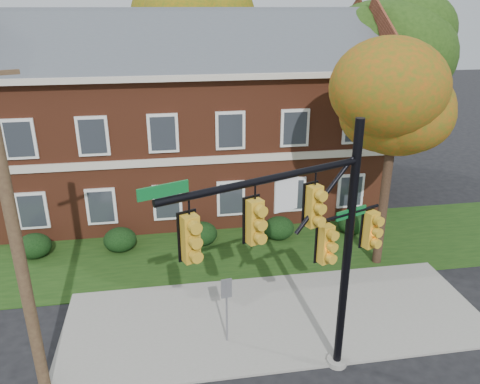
{
  "coord_description": "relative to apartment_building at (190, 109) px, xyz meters",
  "views": [
    {
      "loc": [
        -3.27,
        -11.74,
        9.89
      ],
      "look_at": [
        -0.88,
        3.0,
        3.9
      ],
      "focal_mm": 35.0,
      "sensor_mm": 36.0,
      "label": 1
    }
  ],
  "objects": [
    {
      "name": "ground",
      "position": [
        2.0,
        -11.95,
        -4.99
      ],
      "size": [
        120.0,
        120.0,
        0.0
      ],
      "primitive_type": "plane",
      "color": "black",
      "rests_on": "ground"
    },
    {
      "name": "sidewalk",
      "position": [
        2.0,
        -10.95,
        -4.95
      ],
      "size": [
        14.0,
        5.0,
        0.08
      ],
      "primitive_type": "cube",
      "color": "gray",
      "rests_on": "ground"
    },
    {
      "name": "grass_strip",
      "position": [
        2.0,
        -5.95,
        -4.97
      ],
      "size": [
        30.0,
        6.0,
        0.04
      ],
      "primitive_type": "cube",
      "color": "#193811",
      "rests_on": "ground"
    },
    {
      "name": "apartment_building",
      "position": [
        0.0,
        0.0,
        0.0
      ],
      "size": [
        18.8,
        8.8,
        9.74
      ],
      "color": "brown",
      "rests_on": "ground"
    },
    {
      "name": "hedge_far_left",
      "position": [
        -7.0,
        -5.25,
        -4.46
      ],
      "size": [
        1.4,
        1.26,
        1.05
      ],
      "primitive_type": "ellipsoid",
      "color": "black",
      "rests_on": "ground"
    },
    {
      "name": "hedge_left",
      "position": [
        -3.5,
        -5.25,
        -4.46
      ],
      "size": [
        1.4,
        1.26,
        1.05
      ],
      "primitive_type": "ellipsoid",
      "color": "black",
      "rests_on": "ground"
    },
    {
      "name": "hedge_center",
      "position": [
        0.0,
        -5.25,
        -4.46
      ],
      "size": [
        1.4,
        1.26,
        1.05
      ],
      "primitive_type": "ellipsoid",
      "color": "black",
      "rests_on": "ground"
    },
    {
      "name": "hedge_right",
      "position": [
        3.5,
        -5.25,
        -4.46
      ],
      "size": [
        1.4,
        1.26,
        1.05
      ],
      "primitive_type": "ellipsoid",
      "color": "black",
      "rests_on": "ground"
    },
    {
      "name": "hedge_far_right",
      "position": [
        7.0,
        -5.25,
        -4.46
      ],
      "size": [
        1.4,
        1.26,
        1.05
      ],
      "primitive_type": "ellipsoid",
      "color": "black",
      "rests_on": "ground"
    },
    {
      "name": "tree_near_right",
      "position": [
        7.22,
        -8.09,
        1.68
      ],
      "size": [
        4.5,
        4.25,
        8.58
      ],
      "color": "black",
      "rests_on": "ground"
    },
    {
      "name": "tree_right_rear",
      "position": [
        11.31,
        0.86,
        3.13
      ],
      "size": [
        6.3,
        5.95,
        10.62
      ],
      "color": "black",
      "rests_on": "ground"
    },
    {
      "name": "tree_far_rear",
      "position": [
        1.34,
        7.84,
        3.86
      ],
      "size": [
        6.84,
        6.46,
        11.52
      ],
      "color": "black",
      "rests_on": "ground"
    },
    {
      "name": "traffic_signal",
      "position": [
        2.08,
        -13.83,
        -0.4
      ],
      "size": [
        6.22,
        2.62,
        7.39
      ],
      "rotation": [
        0.0,
        0.0,
        0.38
      ],
      "color": "gray",
      "rests_on": "ground"
    },
    {
      "name": "utility_pole",
      "position": [
        -5.0,
        -12.95,
        -0.29
      ],
      "size": [
        1.37,
        0.66,
        9.26
      ],
      "rotation": [
        0.0,
        0.0,
        0.4
      ],
      "color": "#442E1F",
      "rests_on": "ground"
    },
    {
      "name": "sign_post",
      "position": [
        0.24,
        -11.86,
        -3.42
      ],
      "size": [
        0.34,
        0.08,
        2.31
      ],
      "rotation": [
        0.0,
        0.0,
        0.12
      ],
      "color": "slate",
      "rests_on": "ground"
    }
  ]
}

